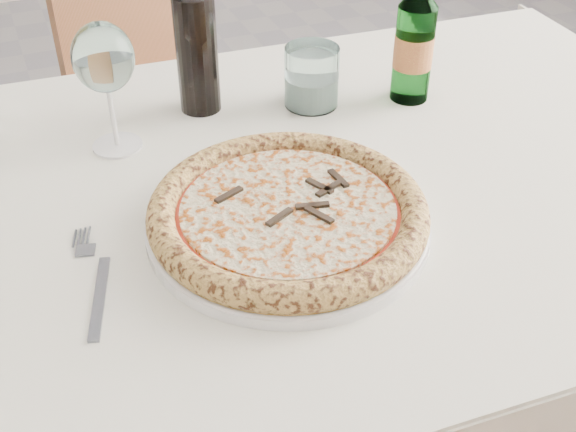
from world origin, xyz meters
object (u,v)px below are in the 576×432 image
Objects in this scene: chair_far at (156,78)px; pizza at (288,212)px; plate at (288,223)px; wine_bottle at (196,42)px; tumbler at (312,81)px; wine_glass at (104,61)px; beer_bottle at (414,42)px; dining_table at (260,240)px.

chair_far is 2.80× the size of pizza.
wine_bottle is at bearing 91.19° from plate.
tumbler is at bearing -80.32° from chair_far.
wine_bottle is at bearing -95.03° from chair_far.
chair_far reaches higher than pizza.
wine_glass is 0.46m from beer_bottle.
beer_bottle reaches higher than dining_table.
dining_table is 5.75× the size of wine_bottle.
dining_table is 0.27m from tumbler.
plate is (-0.04, -0.92, 0.23)m from chair_far.
tumbler is at bearing 165.56° from beer_bottle.
tumbler is at bearing -18.37° from wine_bottle.
beer_bottle is (0.30, 0.24, 0.07)m from pizza.
plate is 3.65× the size of tumbler.
tumbler is at bearing 49.09° from dining_table.
dining_table is 1.56× the size of chair_far.
wine_glass is (-0.19, -0.65, 0.36)m from chair_far.
wine_bottle is at bearing 24.21° from wine_glass.
chair_far reaches higher than tumbler.
dining_table is 15.68× the size of tumbler.
wine_bottle is (-0.16, 0.05, 0.07)m from tumbler.
wine_glass reaches higher than tumbler.
tumbler reaches higher than plate.
tumbler reaches higher than dining_table.
plate is 1.47× the size of beer_bottle.
pizza is at bearing -119.00° from tumbler.
wine_glass is (-0.15, 0.27, 0.12)m from plate.
beer_bottle is at bearing -3.54° from wine_glass.
beer_bottle is at bearing -16.49° from wine_bottle.
wine_bottle is (-0.01, 0.23, 0.20)m from dining_table.
plate is 1.85× the size of wine_glass.
dining_table is at bearing -130.91° from tumbler.
tumbler is at bearing 61.00° from pizza.
plate is at bearing -60.80° from wine_glass.
wine_glass is (-0.15, 0.27, 0.10)m from pizza.
wine_bottle is (-0.05, -0.59, 0.33)m from chair_far.
tumbler is (0.15, 0.28, 0.03)m from plate.
pizza is at bearing -92.79° from chair_far.
plate is 0.33m from wine_glass.
plate is at bearing -141.86° from beer_bottle.
tumbler is at bearing 61.00° from plate.
chair_far is 4.05× the size of beer_bottle.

